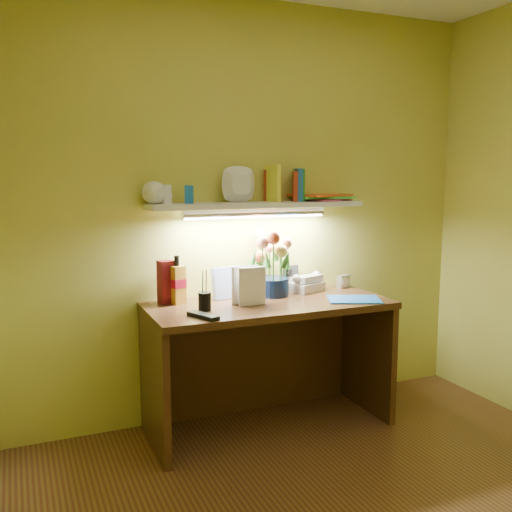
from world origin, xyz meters
The scene contains 13 objects.
desk centered at (0.00, 1.20, 0.38)m, with size 1.40×0.60×0.75m, color #37240F.
flower_bouquet centered at (0.09, 1.37, 0.94)m, with size 0.24×0.24×0.38m, color #0C1835, non-canonical shape.
telephone centered at (0.34, 1.39, 0.81)m, with size 0.20×0.15×0.12m, color beige, non-canonical shape.
desk_clock centered at (0.62, 1.40, 0.79)m, with size 0.08×0.04×0.08m, color silver.
whisky_bottle centered at (-0.49, 1.38, 0.89)m, with size 0.07×0.07×0.28m, color #C38922, non-canonical shape.
whisky_box centered at (-0.55, 1.41, 0.87)m, with size 0.08×0.08×0.25m, color #540C0F.
pen_cup centered at (-0.40, 1.16, 0.84)m, with size 0.07×0.07×0.17m, color black.
art_card centered at (-0.19, 1.40, 0.84)m, with size 0.19×0.04×0.19m, color white, non-canonical shape.
tv_remote centered at (-0.46, 1.01, 0.76)m, with size 0.05×0.20×0.02m, color black.
blue_folder centered at (0.48, 1.06, 0.75)m, with size 0.30×0.22×0.01m, color blue.
desk_book_a centered at (-0.22, 1.21, 0.86)m, with size 0.16×0.02×0.22m, color beige.
desk_book_b centered at (-0.20, 1.16, 0.86)m, with size 0.16×0.02×0.22m, color white.
wall_shelf centered at (0.02, 1.39, 1.34)m, with size 1.32×0.36×0.25m.
Camera 1 is at (-1.33, -1.71, 1.48)m, focal length 40.00 mm.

